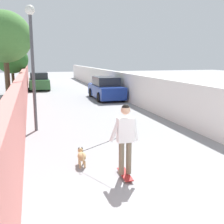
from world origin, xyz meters
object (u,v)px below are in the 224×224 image
Objects in this scene: person_skateboarder at (125,134)px; dog at (82,156)px; tree_left_near at (4,37)px; lamp_post at (32,48)px; tree_left_mid at (12,59)px; car_near at (106,89)px; skateboard at (125,174)px; car_far at (39,82)px.

dog is (1.01, 0.87, -0.80)m from person_skateboarder.
tree_left_near is 6.42m from lamp_post.
tree_left_mid is 8.14m from car_near.
tree_left_near reaches higher than tree_left_mid.
lamp_post reaches higher than dog.
lamp_post reaches higher than car_near.
lamp_post is 3.55× the size of dog.
skateboard is at bearing -159.11° from lamp_post.
skateboard is 1.34m from dog.
car_far is (14.89, -0.60, -2.47)m from lamp_post.
car_near is (12.61, -2.94, 0.65)m from skateboard.
dog reaches higher than skateboard.
tree_left_mid is 17.84m from skateboard.
tree_left_near reaches higher than person_skateboarder.
person_skateboarder reaches higher than car_near.
tree_left_near is 4.11× the size of dog.
lamp_post reaches higher than car_far.
tree_left_mid is 0.98× the size of car_far.
tree_left_mid reaches higher than car_near.
tree_left_near is at bearing 101.55° from car_near.
car_near is (-4.71, -6.34, -1.99)m from tree_left_mid.
car_near is at bearing -126.64° from tree_left_mid.
lamp_post is 1.13× the size of car_near.
car_far is at bearing -2.31° from lamp_post.
dog is 12.22m from car_near.
tree_left_near is 11.24m from dog.
car_near is (1.29, -6.30, -3.26)m from tree_left_near.
lamp_post reaches higher than tree_left_mid.
tree_left_near is 6.13m from tree_left_mid.
person_skateboarder reaches higher than car_far.
tree_left_near is at bearing 13.60° from dog.
tree_left_near is 1.16× the size of lamp_post.
skateboard is 12.96m from car_near.
tree_left_mid reaches higher than person_skateboarder.
tree_left_mid is 4.70× the size of skateboard.
tree_left_mid is at bearing 8.81° from dog.
tree_left_mid is at bearing 11.09° from person_skateboarder.
skateboard is (-5.11, -1.95, -3.12)m from lamp_post.
tree_left_mid reaches higher than skateboard.
person_skateboarder is at bearing -163.46° from tree_left_near.
lamp_post is 1.22× the size of car_far.
tree_left_near is 1.41× the size of car_far.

